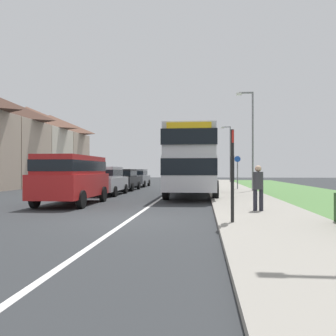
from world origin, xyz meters
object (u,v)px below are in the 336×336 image
(pedestrian_at_stop, at_px, (258,186))
(parked_car_silver, at_px, (106,180))
(parked_van_red, at_px, (72,176))
(parked_car_black, at_px, (123,179))
(parked_car_grey, at_px, (137,177))
(bus_stop_sign, at_px, (232,169))
(street_lamp_mid, at_px, (251,134))
(double_decker_bus, at_px, (192,159))
(cycle_route_sign, at_px, (237,171))
(street_lamp_far, at_px, (229,150))

(pedestrian_at_stop, bearing_deg, parked_car_silver, 132.08)
(parked_van_red, xyz_separation_m, parked_car_black, (-0.18, 10.80, -0.40))
(parked_car_grey, bearing_deg, pedestrian_at_stop, -67.79)
(bus_stop_sign, bearing_deg, parked_van_red, 140.16)
(parked_car_silver, xyz_separation_m, bus_stop_sign, (6.55, -11.20, 0.61))
(parked_van_red, distance_m, pedestrian_at_stop, 8.03)
(parked_van_red, distance_m, street_lamp_mid, 13.11)
(double_decker_bus, distance_m, pedestrian_at_stop, 8.73)
(parked_car_silver, bearing_deg, bus_stop_sign, -59.69)
(parked_car_silver, bearing_deg, cycle_route_sign, 32.93)
(parked_van_red, distance_m, street_lamp_far, 27.95)
(parked_car_black, bearing_deg, cycle_route_sign, 2.43)
(double_decker_bus, relative_size, cycle_route_sign, 3.90)
(parked_car_silver, xyz_separation_m, parked_car_black, (-0.10, 5.00, -0.06))
(street_lamp_far, bearing_deg, cycle_route_sign, -91.97)
(street_lamp_mid, bearing_deg, parked_car_black, 170.26)
(double_decker_bus, xyz_separation_m, bus_stop_sign, (1.41, -11.02, -0.60))
(parked_van_red, bearing_deg, double_decker_bus, 47.97)
(parked_car_black, relative_size, bus_stop_sign, 1.66)
(parked_car_silver, bearing_deg, parked_van_red, -89.23)
(parked_car_silver, xyz_separation_m, street_lamp_mid, (8.98, 3.44, 2.99))
(parked_car_grey, bearing_deg, bus_stop_sign, -72.94)
(parked_car_black, xyz_separation_m, parked_car_grey, (-0.04, 5.62, -0.00))
(parked_car_grey, xyz_separation_m, bus_stop_sign, (6.70, -21.83, 0.67))
(parked_van_red, relative_size, parked_car_grey, 1.14)
(parked_van_red, bearing_deg, parked_car_silver, 90.77)
(parked_van_red, relative_size, cycle_route_sign, 1.95)
(pedestrian_at_stop, relative_size, bus_stop_sign, 0.64)
(parked_car_black, distance_m, parked_car_grey, 5.62)
(bus_stop_sign, bearing_deg, street_lamp_far, 85.97)
(parked_car_black, distance_m, bus_stop_sign, 17.53)
(bus_stop_sign, bearing_deg, pedestrian_at_stop, 68.23)
(parked_car_silver, relative_size, pedestrian_at_stop, 2.68)
(pedestrian_at_stop, xyz_separation_m, cycle_route_sign, (0.62, 13.82, 0.45))
(parked_car_grey, bearing_deg, cycle_route_sign, -32.03)
(parked_van_red, bearing_deg, cycle_route_sign, 53.73)
(parked_car_silver, relative_size, street_lamp_mid, 0.66)
(pedestrian_at_stop, bearing_deg, parked_car_grey, 112.21)
(double_decker_bus, height_order, street_lamp_far, street_lamp_far)
(pedestrian_at_stop, distance_m, street_lamp_far, 29.26)
(pedestrian_at_stop, bearing_deg, cycle_route_sign, 87.41)
(double_decker_bus, xyz_separation_m, pedestrian_at_stop, (2.50, -8.28, -1.17))
(street_lamp_mid, bearing_deg, street_lamp_far, 90.63)
(parked_car_silver, bearing_deg, parked_car_grey, 90.80)
(bus_stop_sign, bearing_deg, double_decker_bus, 97.27)
(parked_van_red, relative_size, pedestrian_at_stop, 2.94)
(cycle_route_sign, xyz_separation_m, street_lamp_far, (0.53, 15.28, 2.36))
(pedestrian_at_stop, distance_m, cycle_route_sign, 13.84)
(parked_car_black, relative_size, pedestrian_at_stop, 2.58)
(parked_van_red, xyz_separation_m, parked_car_silver, (-0.08, 5.80, -0.34))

